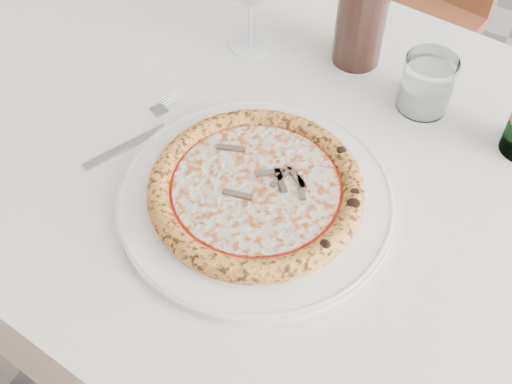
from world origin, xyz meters
TOP-DOWN VIEW (x-y plane):
  - floor at (0.00, 0.00)m, footprint 5.00×6.00m
  - dining_table at (-0.16, -0.17)m, footprint 1.48×0.99m
  - plate at (-0.16, -0.27)m, footprint 0.37×0.37m
  - pizza at (-0.16, -0.27)m, footprint 0.28×0.28m
  - fork at (-0.37, -0.25)m, footprint 0.07×0.18m
  - tumbler at (-0.03, 0.01)m, footprint 0.08×0.08m

SIDE VIEW (x-z plane):
  - floor at x=0.00m, z-range -0.02..0.00m
  - dining_table at x=-0.16m, z-range 0.29..1.04m
  - fork at x=-0.37m, z-range 0.76..0.76m
  - plate at x=-0.16m, z-range 0.76..0.77m
  - pizza at x=-0.16m, z-range 0.77..0.80m
  - tumbler at x=-0.03m, z-range 0.75..0.84m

